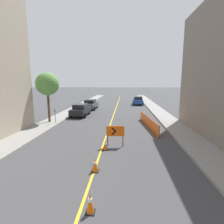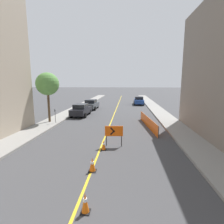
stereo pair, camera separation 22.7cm
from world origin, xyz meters
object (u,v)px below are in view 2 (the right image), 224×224
Objects in this scene: parking_meter_far_curb at (55,113)px; traffic_cone_fifth at (104,145)px; arrow_barricade_primary at (114,132)px; parked_car_curb_near at (81,110)px; street_tree_left_near at (47,84)px; traffic_cone_third at (85,203)px; traffic_cone_fourth at (92,164)px; parked_car_curb_far at (139,101)px; parked_car_curb_mid at (91,104)px.

traffic_cone_fifth is at bearing -47.59° from parking_meter_far_curb.
arrow_barricade_primary is 11.76m from parked_car_curb_near.
parked_car_curb_near is 5.05m from parking_meter_far_curb.
street_tree_left_near is (-7.46, 6.31, 3.14)m from arrow_barricade_primary.
parked_car_curb_near is 2.98× the size of parking_meter_far_curb.
traffic_cone_third reaches higher than traffic_cone_fifth.
parking_meter_far_curb reaches higher than arrow_barricade_primary.
parked_car_curb_near is (-4.61, 16.92, 0.43)m from traffic_cone_third.
traffic_cone_fifth is 0.45× the size of arrow_barricade_primary.
traffic_cone_third is 0.17× the size of parked_car_curb_near.
parked_car_curb_far is at bearing 81.39° from traffic_cone_fourth.
parked_car_curb_mid reaches higher than traffic_cone_third.
parked_car_curb_near is at bearing 72.99° from parking_meter_far_curb.
arrow_barricade_primary is at bearing 50.50° from traffic_cone_fifth.
traffic_cone_fifth is 8.88m from parking_meter_far_curb.
parking_meter_far_curb reaches higher than traffic_cone_fifth.
traffic_cone_fourth is at bearing -97.37° from parked_car_curb_far.
parked_car_curb_near is 5.72m from parked_car_curb_mid.
traffic_cone_fifth is 0.44× the size of parking_meter_far_curb.
parked_car_curb_far is 2.96× the size of parking_meter_far_curb.
parking_meter_far_curb is 0.28× the size of street_tree_left_near.
traffic_cone_fourth is 14.78m from parked_car_curb_near.
traffic_cone_fifth is 10.55m from street_tree_left_near.
parking_meter_far_curb reaches higher than traffic_cone_fourth.
traffic_cone_fourth is at bearing 96.33° from traffic_cone_third.
parked_car_curb_near and parked_car_curb_mid have the same top height.
traffic_cone_fifth is at bearing 91.19° from traffic_cone_third.
parked_car_curb_far is at bearing 80.84° from traffic_cone_fifth.
parked_car_curb_far reaches higher than traffic_cone_fifth.
arrow_barricade_primary is 0.33× the size of parked_car_curb_near.
street_tree_left_near reaches higher than parked_car_curb_mid.
traffic_cone_fourth is 0.16× the size of parked_car_curb_near.
traffic_cone_fifth is at bearing 86.07° from traffic_cone_fourth.
arrow_barricade_primary is (0.50, 6.33, 0.66)m from traffic_cone_third.
parking_meter_far_curb is (-6.58, 5.78, 0.17)m from arrow_barricade_primary.
parked_car_curb_mid is at bearing 101.10° from traffic_cone_third.
traffic_cone_third is 1.04× the size of traffic_cone_fourth.
parked_car_curb_mid is at bearing -139.58° from parked_car_curb_far.
arrow_barricade_primary reaches higher than traffic_cone_fifth.
parking_meter_far_curb reaches higher than traffic_cone_third.
traffic_cone_fourth is 0.16× the size of parked_car_curb_far.
parked_car_curb_near is at bearing 111.61° from traffic_cone_fifth.
traffic_cone_fifth is 0.15× the size of parked_car_curb_far.
traffic_cone_third is at bearing -63.34° from parking_meter_far_curb.
street_tree_left_near reaches higher than traffic_cone_fourth.
parked_car_curb_mid and parked_car_curb_far have the same top height.
parked_car_curb_far is at bearing 42.33° from parked_car_curb_mid.
parked_car_curb_mid is (-4.44, 22.64, 0.43)m from traffic_cone_third.
arrow_barricade_primary is 0.33× the size of parked_car_curb_mid.
traffic_cone_fifth is at bearing -45.91° from street_tree_left_near.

